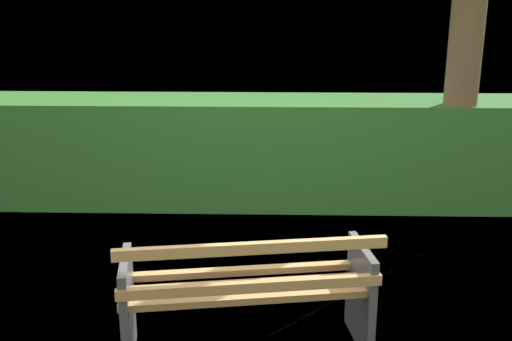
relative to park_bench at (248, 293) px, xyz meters
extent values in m
cube|color=tan|center=(0.02, -0.13, 0.03)|extent=(1.55, 0.31, 0.04)
cube|color=tan|center=(-0.01, 0.06, 0.03)|extent=(1.55, 0.31, 0.04)
cube|color=tan|center=(-0.04, 0.25, 0.03)|extent=(1.55, 0.31, 0.04)
cube|color=tan|center=(0.03, -0.21, 0.15)|extent=(1.55, 0.28, 0.06)
cube|color=tan|center=(0.04, -0.25, 0.41)|extent=(1.55, 0.28, 0.06)
cube|color=#4C4C51|center=(-0.74, -0.08, -0.08)|extent=(0.13, 0.51, 0.68)
cube|color=#4C4C51|center=(0.72, 0.15, -0.08)|extent=(0.13, 0.51, 0.68)
cube|color=#2D6B28|center=(-0.01, 2.89, 0.14)|extent=(8.59, 0.84, 1.11)
camera|label=1|loc=(0.15, -3.45, 1.84)|focal=43.52mm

